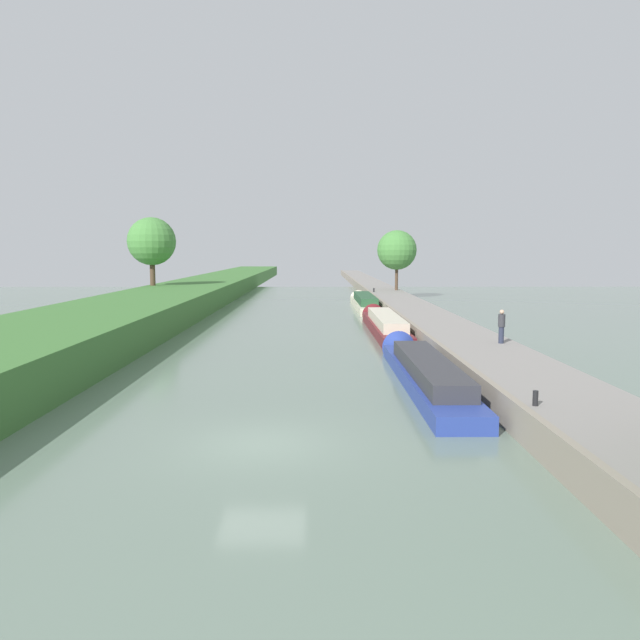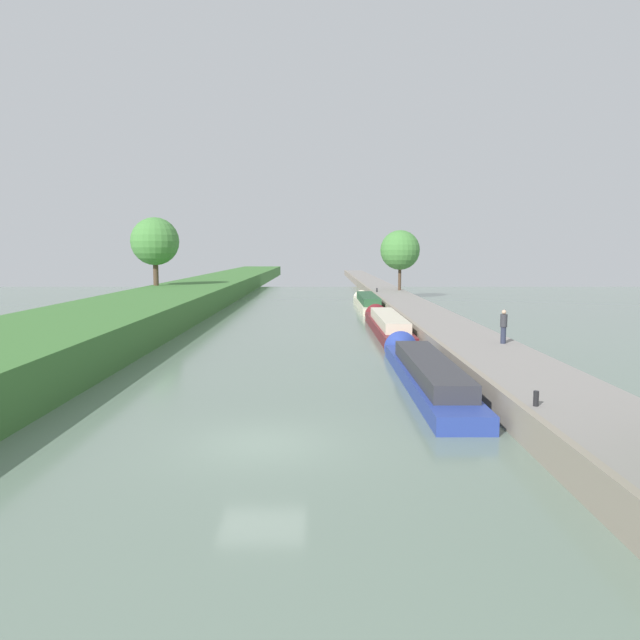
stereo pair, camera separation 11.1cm
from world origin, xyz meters
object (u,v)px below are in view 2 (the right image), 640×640
Objects in this scene: narrowboat_blue at (421,370)px; mooring_bollard_near at (533,398)px; person_walking at (501,326)px; narrowboat_maroon at (384,324)px; narrowboat_cream at (365,302)px; mooring_bollard_far at (375,290)px.

mooring_bollard_near is (1.90, -8.22, 0.75)m from narrowboat_blue.
narrowboat_blue is 9.39× the size of person_walking.
mooring_bollard_near is (1.72, -24.87, 0.70)m from narrowboat_maroon.
mooring_bollard_far reaches higher than narrowboat_cream.
narrowboat_cream is at bearing 89.96° from narrowboat_maroon.
narrowboat_cream is at bearing -102.03° from mooring_bollard_far.
person_walking is (4.40, -12.46, 1.35)m from narrowboat_maroon.
narrowboat_maroon is 26.29m from mooring_bollard_far.
narrowboat_blue is 0.94× the size of narrowboat_cream.
narrowboat_blue is 34.64× the size of mooring_bollard_near.
person_walking is 3.69× the size of mooring_bollard_far.
narrowboat_blue is 6.36m from person_walking.
person_walking reaches higher than narrowboat_cream.
narrowboat_cream is 36.67× the size of mooring_bollard_far.
narrowboat_blue is 16.65m from narrowboat_maroon.
narrowboat_cream is 43.13m from mooring_bollard_near.
mooring_bollard_far is (1.90, 42.88, 0.75)m from narrowboat_blue.
narrowboat_cream is (0.01, 18.22, 0.02)m from narrowboat_maroon.
mooring_bollard_far is (1.72, 26.22, 0.70)m from narrowboat_maroon.
narrowboat_maroon is 18.22m from narrowboat_cream.
narrowboat_cream is 8.22m from mooring_bollard_far.
narrowboat_maroon is 9.96× the size of person_walking.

